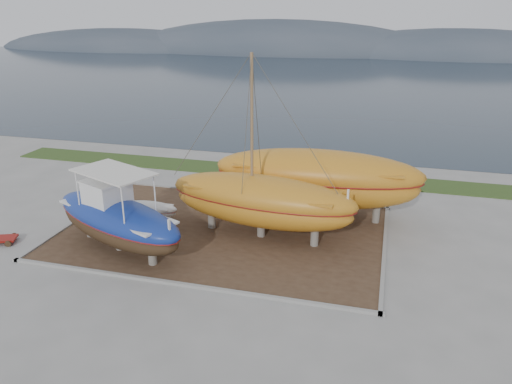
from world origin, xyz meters
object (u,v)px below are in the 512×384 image
(white_dinghy, at_px, (149,211))
(red_trailer, at_px, (2,240))
(orange_sailboat, at_px, (261,150))
(orange_bare_hull, at_px, (317,185))
(blue_caique, at_px, (116,211))

(white_dinghy, bearing_deg, red_trailer, -142.83)
(red_trailer, bearing_deg, orange_sailboat, -3.70)
(orange_bare_hull, bearing_deg, red_trailer, -155.21)
(white_dinghy, height_order, orange_sailboat, orange_sailboat)
(orange_bare_hull, bearing_deg, white_dinghy, -163.79)
(blue_caique, relative_size, red_trailer, 4.12)
(white_dinghy, xyz_separation_m, orange_sailboat, (7.17, -0.41, 4.48))
(orange_sailboat, relative_size, red_trailer, 4.85)
(blue_caique, xyz_separation_m, orange_sailboat, (6.89, 3.57, 2.82))
(white_dinghy, bearing_deg, orange_bare_hull, 17.73)
(orange_bare_hull, relative_size, red_trailer, 5.64)
(white_dinghy, distance_m, red_trailer, 8.12)
(orange_sailboat, distance_m, orange_bare_hull, 5.30)
(blue_caique, relative_size, orange_sailboat, 0.85)
(blue_caique, distance_m, white_dinghy, 4.32)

